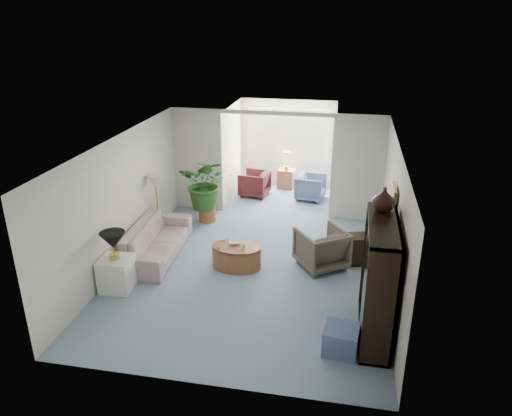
% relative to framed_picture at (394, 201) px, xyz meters
% --- Properties ---
extents(floor, '(6.00, 6.00, 0.00)m').
position_rel_framed_picture_xyz_m(floor, '(-2.46, 0.10, -1.70)').
color(floor, '#8398AD').
rests_on(floor, ground).
extents(sunroom_floor, '(2.60, 2.60, 0.00)m').
position_rel_framed_picture_xyz_m(sunroom_floor, '(-2.46, 4.20, -1.70)').
color(sunroom_floor, '#8398AD').
rests_on(sunroom_floor, ground).
extents(back_pier_left, '(1.20, 0.12, 2.50)m').
position_rel_framed_picture_xyz_m(back_pier_left, '(-4.36, 3.10, -0.45)').
color(back_pier_left, silver).
rests_on(back_pier_left, ground).
extents(back_pier_right, '(1.20, 0.12, 2.50)m').
position_rel_framed_picture_xyz_m(back_pier_right, '(-0.56, 3.10, -0.45)').
color(back_pier_right, silver).
rests_on(back_pier_right, ground).
extents(back_header, '(2.60, 0.12, 0.10)m').
position_rel_framed_picture_xyz_m(back_header, '(-2.46, 3.10, 0.75)').
color(back_header, silver).
rests_on(back_header, back_pier_left).
extents(window_pane, '(2.20, 0.02, 1.50)m').
position_rel_framed_picture_xyz_m(window_pane, '(-2.46, 5.28, -0.30)').
color(window_pane, white).
extents(window_blinds, '(2.20, 0.02, 1.50)m').
position_rel_framed_picture_xyz_m(window_blinds, '(-2.46, 5.25, -0.30)').
color(window_blinds, white).
extents(framed_picture, '(0.04, 0.50, 0.40)m').
position_rel_framed_picture_xyz_m(framed_picture, '(0.00, 0.00, 0.00)').
color(framed_picture, '#BCB497').
extents(sofa, '(1.00, 2.30, 0.66)m').
position_rel_framed_picture_xyz_m(sofa, '(-4.46, 0.50, -1.37)').
color(sofa, beige).
rests_on(sofa, ground).
extents(end_table, '(0.57, 0.57, 0.60)m').
position_rel_framed_picture_xyz_m(end_table, '(-4.66, -0.85, -1.40)').
color(end_table, white).
rests_on(end_table, ground).
extents(table_lamp, '(0.44, 0.44, 0.30)m').
position_rel_framed_picture_xyz_m(table_lamp, '(-4.66, -0.85, -0.75)').
color(table_lamp, black).
rests_on(table_lamp, end_table).
extents(floor_lamp, '(0.36, 0.36, 0.28)m').
position_rel_framed_picture_xyz_m(floor_lamp, '(-4.78, 1.41, -0.45)').
color(floor_lamp, '#F3DEC1').
rests_on(floor_lamp, ground).
extents(coffee_table, '(1.04, 1.04, 0.45)m').
position_rel_framed_picture_xyz_m(coffee_table, '(-2.76, 0.30, -1.47)').
color(coffee_table, '#975F37').
rests_on(coffee_table, ground).
extents(coffee_bowl, '(0.25, 0.25, 0.06)m').
position_rel_framed_picture_xyz_m(coffee_bowl, '(-2.81, 0.40, -1.22)').
color(coffee_bowl, white).
rests_on(coffee_bowl, coffee_table).
extents(coffee_cup, '(0.11, 0.11, 0.09)m').
position_rel_framed_picture_xyz_m(coffee_cup, '(-2.61, 0.20, -1.20)').
color(coffee_cup, beige).
rests_on(coffee_cup, coffee_table).
extents(wingback_chair, '(1.17, 1.18, 0.78)m').
position_rel_framed_picture_xyz_m(wingback_chair, '(-1.17, 0.65, -1.31)').
color(wingback_chair, '#5F554B').
rests_on(wingback_chair, ground).
extents(side_table_dark, '(0.56, 0.50, 0.58)m').
position_rel_framed_picture_xyz_m(side_table_dark, '(-0.47, 0.95, -1.41)').
color(side_table_dark, black).
rests_on(side_table_dark, ground).
extents(entertainment_cabinet, '(0.44, 1.65, 1.83)m').
position_rel_framed_picture_xyz_m(entertainment_cabinet, '(-0.23, -1.30, -0.78)').
color(entertainment_cabinet, black).
rests_on(entertainment_cabinet, ground).
extents(cabinet_urn, '(0.35, 0.35, 0.36)m').
position_rel_framed_picture_xyz_m(cabinet_urn, '(-0.23, -0.80, 0.31)').
color(cabinet_urn, black).
rests_on(cabinet_urn, entertainment_cabinet).
extents(ottoman, '(0.54, 0.54, 0.39)m').
position_rel_framed_picture_xyz_m(ottoman, '(-0.71, -1.85, -1.50)').
color(ottoman, slate).
rests_on(ottoman, ground).
extents(plant_pot, '(0.40, 0.40, 0.32)m').
position_rel_framed_picture_xyz_m(plant_pot, '(-3.95, 2.36, -1.54)').
color(plant_pot, '#99522C').
rests_on(plant_pot, ground).
extents(house_plant, '(1.12, 0.97, 1.24)m').
position_rel_framed_picture_xyz_m(house_plant, '(-3.95, 2.36, -0.76)').
color(house_plant, '#27581E').
rests_on(house_plant, plant_pot).
extents(sunroom_chair_blue, '(0.81, 0.80, 0.66)m').
position_rel_framed_picture_xyz_m(sunroom_chair_blue, '(-1.69, 4.24, -1.37)').
color(sunroom_chair_blue, slate).
rests_on(sunroom_chair_blue, ground).
extents(sunroom_chair_maroon, '(0.83, 0.81, 0.67)m').
position_rel_framed_picture_xyz_m(sunroom_chair_maroon, '(-3.19, 4.24, -1.37)').
color(sunroom_chair_maroon, '#531C20').
rests_on(sunroom_chair_maroon, ground).
extents(sunroom_table, '(0.48, 0.40, 0.53)m').
position_rel_framed_picture_xyz_m(sunroom_table, '(-2.44, 4.99, -1.43)').
color(sunroom_table, '#975F37').
rests_on(sunroom_table, ground).
extents(shelf_clutter, '(0.30, 0.56, 1.06)m').
position_rel_framed_picture_xyz_m(shelf_clutter, '(-0.28, -1.69, -0.61)').
color(shelf_clutter, '#494644').
rests_on(shelf_clutter, entertainment_cabinet).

